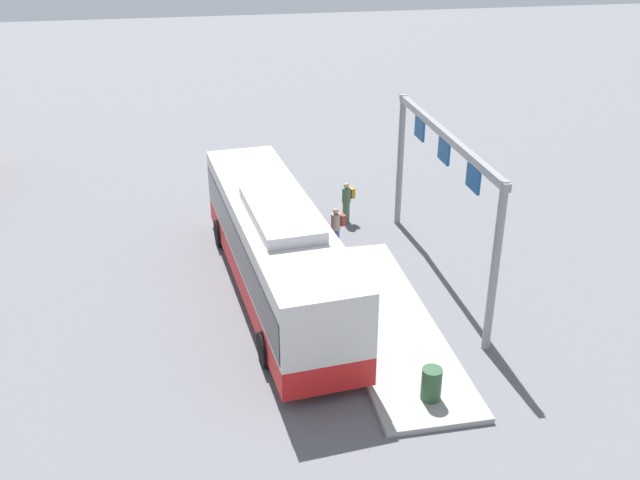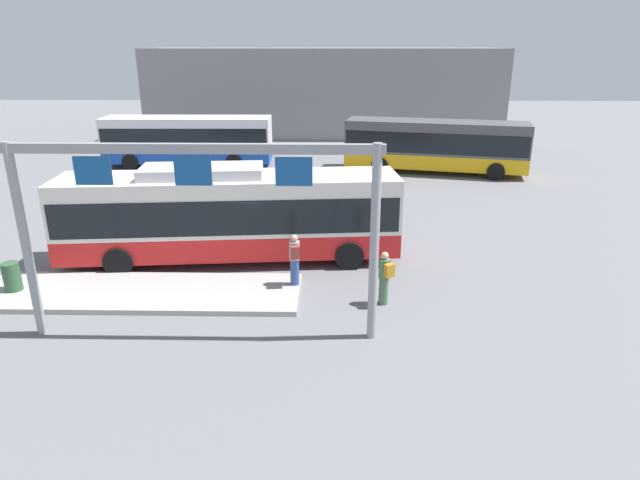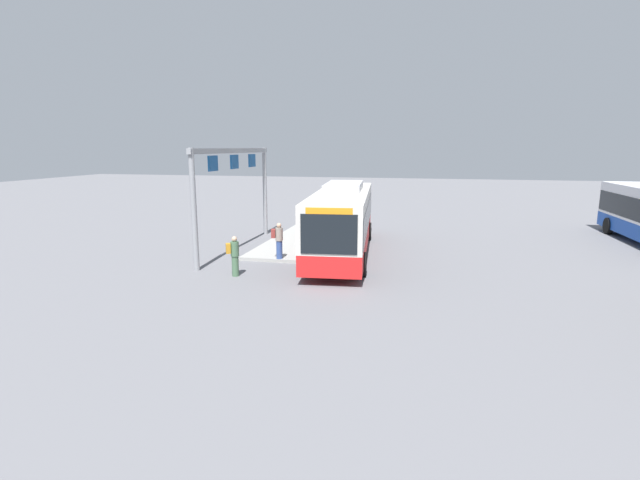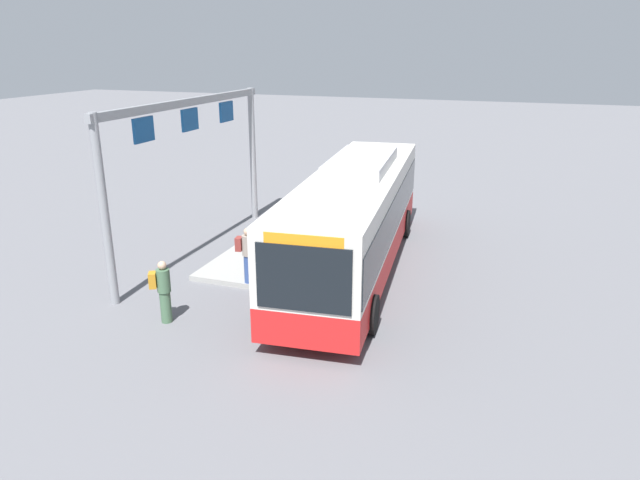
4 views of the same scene
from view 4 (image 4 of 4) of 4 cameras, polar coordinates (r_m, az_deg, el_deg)
ground_plane at (r=18.49m, az=3.38°, el=-2.86°), size 120.00×120.00×0.00m
platform_curb at (r=21.53m, az=-2.60°, el=0.55°), size 10.00×2.80×0.16m
bus_main at (r=17.91m, az=3.49°, el=2.55°), size 12.03×3.62×3.46m
person_boarding at (r=15.23m, az=-15.21°, el=-4.78°), size 0.52×0.60×1.67m
person_waiting_near at (r=16.86m, az=-7.18°, el=-1.35°), size 0.39×0.57×1.67m
platform_sign_gantry at (r=19.49m, az=-12.55°, el=9.33°), size 9.31×0.24×5.20m
trash_bin at (r=24.93m, az=0.60°, el=4.38°), size 0.52×0.52×0.90m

